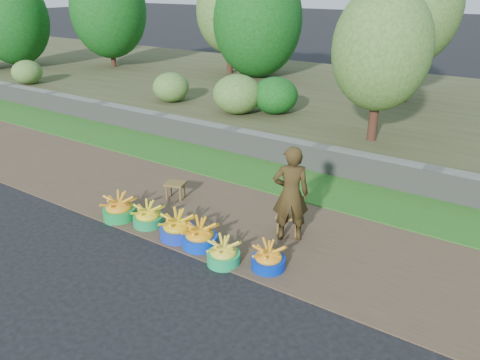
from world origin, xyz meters
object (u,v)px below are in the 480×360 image
Objects in this scene: basin_a at (119,209)px; basin_f at (268,259)px; basin_b at (148,217)px; basin_c at (177,228)px; basin_d at (200,236)px; stool_right at (289,218)px; stool_left at (175,186)px; vendor_woman at (291,194)px; basin_e at (223,254)px.

basin_f is (2.83, 0.11, -0.02)m from basin_a.
basin_b is (0.57, 0.09, -0.02)m from basin_a.
basin_c is at bearing -177.66° from basin_f.
basin_d reaches higher than basin_b.
basin_a reaches higher than basin_c.
basin_f reaches higher than stool_right.
stool_left is (-1.40, 1.06, 0.09)m from basin_d.
stool_left is at bearing 158.75° from basin_f.
vendor_woman is (0.09, -0.14, 0.49)m from stool_right.
basin_b is 2.37m from vendor_woman.
basin_e is (1.67, -0.22, -0.01)m from basin_b.
basin_f is 1.05m from stool_right.
basin_a is at bearing -171.04° from basin_b.
basin_a is 1.15× the size of basin_e.
basin_f is at bearing -21.25° from stool_left.
stool_left is at bearing 106.22° from basin_b.
basin_b is at bearing 175.95° from basin_c.
stool_right is (2.02, 1.03, 0.12)m from basin_b.
vendor_woman is (2.11, 0.89, 0.61)m from basin_b.
vendor_woman reaches higher than basin_c.
stool_right is 0.52m from vendor_woman.
basin_d is 1.76m from stool_left.
basin_b reaches higher than basin_f.
basin_e is 0.64m from basin_f.
basin_b is 0.33× the size of vendor_woman.
stool_right is at bearing 74.09° from basin_e.
stool_right is (-0.24, 1.01, 0.13)m from basin_f.
basin_c is 1.59m from basin_f.
stool_right is at bearing 38.51° from basin_c.
stool_left is 2.46m from vendor_woman.
basin_e is (2.24, -0.13, -0.02)m from basin_a.
basin_e is 1.31m from stool_right.
stool_left is (-0.29, 1.01, 0.10)m from basin_b.
basin_e reaches higher than stool_right.
vendor_woman reaches higher than stool_right.
stool_left is (-1.96, 1.23, 0.11)m from basin_e.
basin_c reaches higher than stool_left.
vendor_woman is at bearing 43.20° from basin_d.
basin_c is 1.14× the size of basin_f.
basin_e is at bearing -105.91° from stool_right.
basin_d is (1.11, -0.05, 0.01)m from basin_b.
basin_e reaches higher than stool_left.
stool_right reaches higher than stool_left.
basin_d is 1.28× the size of stool_left.
basin_c is 1.82m from vendor_woman.
basin_f is at bearing 2.34° from basin_c.
basin_f is 1.08× the size of stool_right.
basin_f is at bearing 0.45° from basin_b.
basin_f is (0.59, 0.24, 0.00)m from basin_e.
vendor_woman reaches higher than basin_a.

